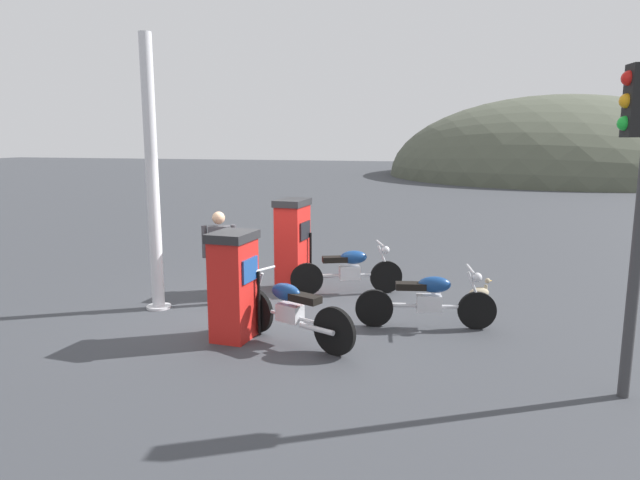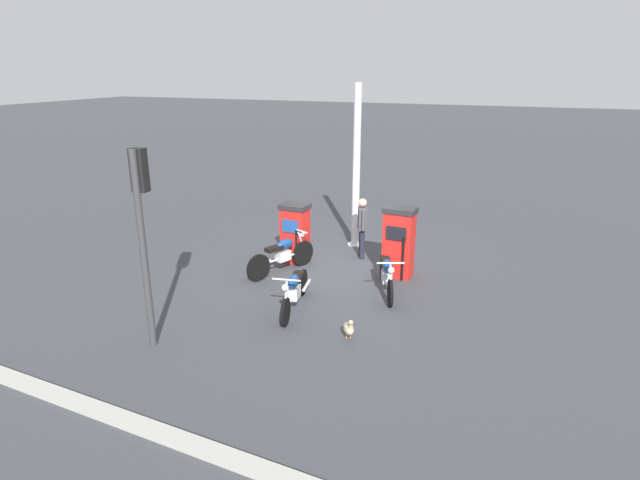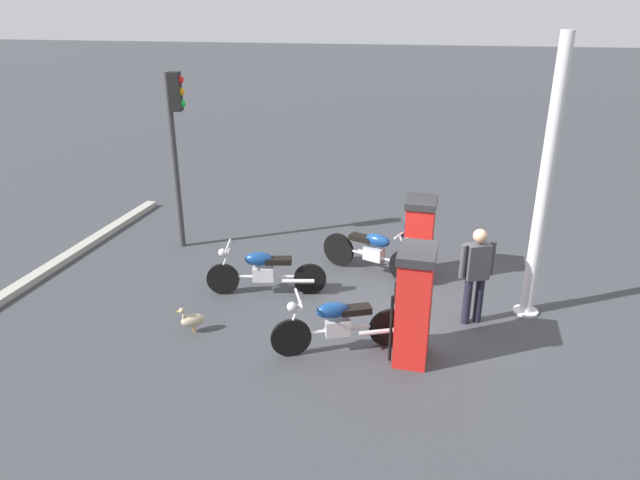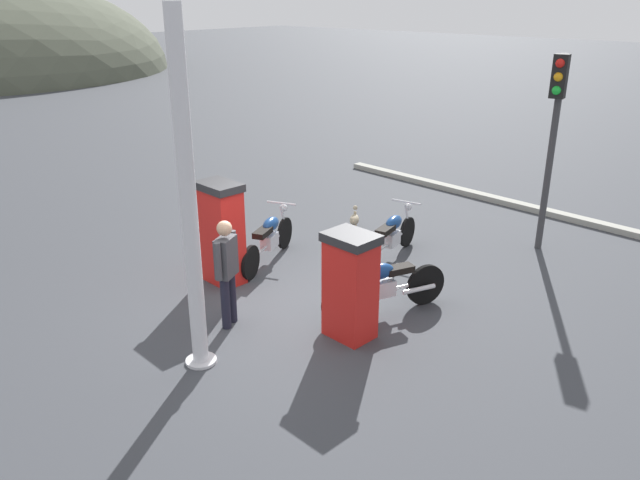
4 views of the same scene
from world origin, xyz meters
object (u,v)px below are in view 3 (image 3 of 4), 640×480
object	(u,v)px
fuel_pump_far	(414,305)
canopy_support_pole	(544,189)
attendant_person	(476,271)
wandering_duck	(192,320)
roadside_traffic_light	(176,131)
motorcycle_near_pump	(373,251)
motorcycle_extra	(264,271)
fuel_pump_near	(419,238)
motorcycle_far_pump	(338,323)

from	to	relation	value
fuel_pump_far	canopy_support_pole	world-z (taller)	canopy_support_pole
attendant_person	wandering_duck	world-z (taller)	attendant_person
attendant_person	wandering_duck	distance (m)	4.42
fuel_pump_far	roadside_traffic_light	distance (m)	5.98
motorcycle_near_pump	canopy_support_pole	bearing A→B (deg)	159.59
fuel_pump_far	roadside_traffic_light	size ratio (longest dim) A/B	0.48
roadside_traffic_light	motorcycle_extra	bearing A→B (deg)	140.80
motorcycle_extra	canopy_support_pole	size ratio (longest dim) A/B	0.47
attendant_person	motorcycle_near_pump	bearing A→B (deg)	-40.21
fuel_pump_near	motorcycle_near_pump	distance (m)	0.87
roadside_traffic_light	motorcycle_near_pump	bearing A→B (deg)	170.61
motorcycle_far_pump	motorcycle_extra	world-z (taller)	motorcycle_far_pump
motorcycle_near_pump	canopy_support_pole	distance (m)	3.24
motorcycle_extra	motorcycle_far_pump	bearing A→B (deg)	135.07
motorcycle_extra	canopy_support_pole	bearing A→B (deg)	-178.02
attendant_person	roadside_traffic_light	distance (m)	6.21
motorcycle_extra	roadside_traffic_light	xyz separation A→B (m)	(2.18, -1.78, 1.96)
attendant_person	canopy_support_pole	bearing A→B (deg)	-151.97
canopy_support_pole	attendant_person	bearing A→B (deg)	28.03
motorcycle_near_pump	attendant_person	xyz separation A→B (m)	(-1.72, 1.45, 0.43)
wandering_duck	roadside_traffic_light	bearing A→B (deg)	-65.95
fuel_pump_far	motorcycle_extra	bearing A→B (deg)	-30.43
motorcycle_near_pump	motorcycle_far_pump	size ratio (longest dim) A/B	1.01
motorcycle_extra	attendant_person	size ratio (longest dim) A/B	1.29
attendant_person	motorcycle_far_pump	bearing A→B (deg)	31.46
motorcycle_near_pump	fuel_pump_far	bearing A→B (deg)	107.19
motorcycle_far_pump	motorcycle_extra	distance (m)	2.15
motorcycle_far_pump	canopy_support_pole	size ratio (longest dim) A/B	0.44
fuel_pump_near	fuel_pump_far	size ratio (longest dim) A/B	0.90
fuel_pump_far	roadside_traffic_light	world-z (taller)	roadside_traffic_light
fuel_pump_near	wandering_duck	size ratio (longest dim) A/B	3.37
motorcycle_extra	roadside_traffic_light	world-z (taller)	roadside_traffic_light
fuel_pump_far	attendant_person	size ratio (longest dim) A/B	1.07
canopy_support_pole	roadside_traffic_light	bearing A→B (deg)	-13.93
fuel_pump_far	canopy_support_pole	xyz separation A→B (m)	(-1.80, -1.66, 1.25)
motorcycle_near_pump	roadside_traffic_light	world-z (taller)	roadside_traffic_light
motorcycle_near_pump	motorcycle_far_pump	distance (m)	2.66
roadside_traffic_light	canopy_support_pole	xyz separation A→B (m)	(-6.55, 1.62, -0.30)
motorcycle_extra	wandering_duck	distance (m)	1.63
motorcycle_far_pump	roadside_traffic_light	size ratio (longest dim) A/B	0.54
fuel_pump_far	motorcycle_far_pump	size ratio (longest dim) A/B	0.88
fuel_pump_near	roadside_traffic_light	size ratio (longest dim) A/B	0.43
motorcycle_far_pump	roadside_traffic_light	distance (m)	5.32
motorcycle_extra	wandering_duck	xyz separation A→B (m)	(0.75, 1.42, -0.23)
motorcycle_far_pump	fuel_pump_far	bearing A→B (deg)	-179.45
fuel_pump_far	motorcycle_far_pump	bearing A→B (deg)	0.55
motorcycle_near_pump	canopy_support_pole	xyz separation A→B (m)	(-2.62, 0.97, 1.64)
fuel_pump_near	wandering_duck	xyz separation A→B (m)	(3.32, 2.58, -0.55)
fuel_pump_far	roadside_traffic_light	bearing A→B (deg)	-34.68
roadside_traffic_light	canopy_support_pole	distance (m)	6.75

